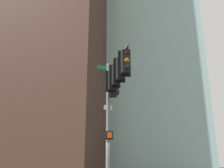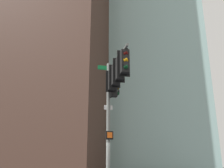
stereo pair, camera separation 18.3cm
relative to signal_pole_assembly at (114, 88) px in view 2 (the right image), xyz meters
The scene contains 4 objects.
signal_pole_assembly is the anchor object (origin of this frame).
building_brick_nearside 39.23m from the signal_pole_assembly, 150.16° to the right, with size 25.22×18.86×54.50m, color #4C3328.
building_brick_midblock 54.43m from the signal_pole_assembly, 156.13° to the right, with size 23.65×19.28×38.18m, color brown.
building_glass_tower 49.31m from the signal_pole_assembly, behind, with size 30.05×29.13×66.83m, color #9EC6C1.
Camera 2 is at (12.28, 3.71, 1.51)m, focal length 40.47 mm.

